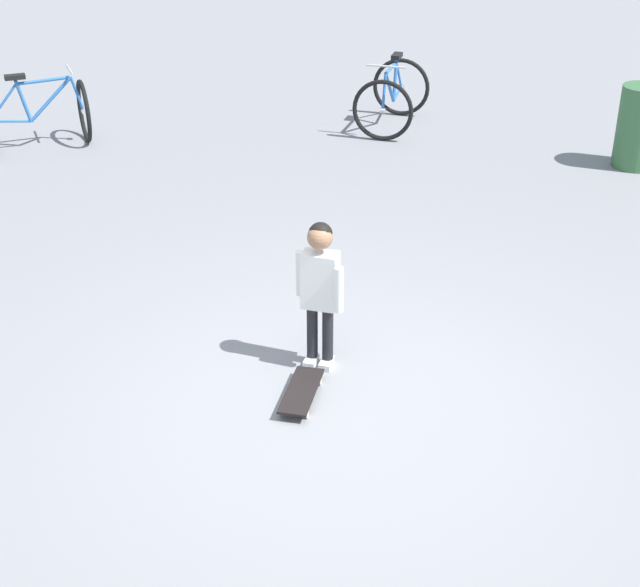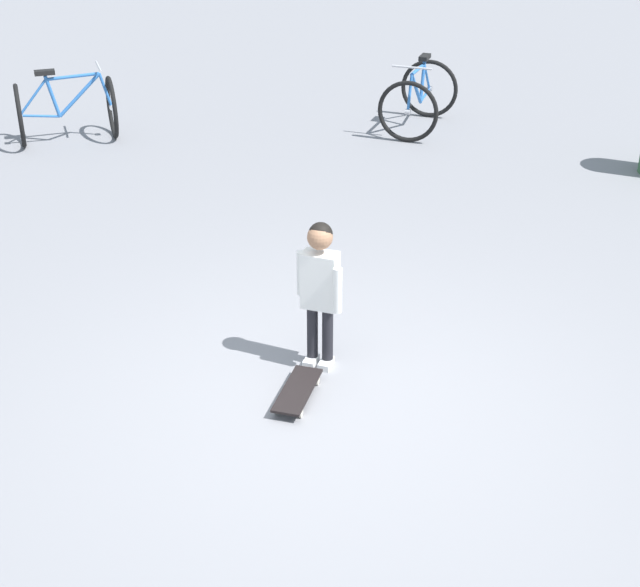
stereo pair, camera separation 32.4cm
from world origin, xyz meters
TOP-DOWN VIEW (x-y plane):
  - ground_plane at (0.00, 0.00)m, footprint 50.00×50.00m
  - child_person at (-0.29, 0.48)m, footprint 0.39×0.21m
  - skateboard at (-0.23, 0.03)m, footprint 0.29×0.58m
  - bicycle_near at (-1.54, 5.71)m, footprint 0.82×1.14m
  - bicycle_mid at (-4.97, 3.51)m, footprint 1.26×1.26m

SIDE VIEW (x-z plane):
  - ground_plane at x=0.00m, z-range 0.00..0.00m
  - skateboard at x=-0.23m, z-range 0.02..0.10m
  - bicycle_near at x=-1.54m, z-range -0.04..0.80m
  - bicycle_mid at x=-4.97m, z-range -0.04..0.80m
  - child_person at x=-0.29m, z-range 0.13..1.19m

